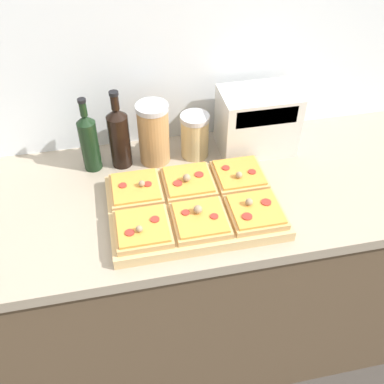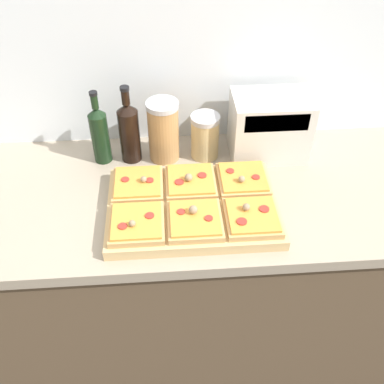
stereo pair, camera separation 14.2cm
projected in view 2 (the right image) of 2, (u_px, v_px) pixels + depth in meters
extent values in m
cube|color=silver|center=(176.00, 47.00, 1.54)|extent=(6.00, 0.06, 2.50)
cube|color=brown|center=(185.00, 278.00, 1.82)|extent=(2.60, 0.64, 0.86)
cube|color=gray|center=(184.00, 196.00, 1.52)|extent=(2.63, 0.67, 0.04)
cube|color=tan|center=(193.00, 207.00, 1.42)|extent=(0.54, 0.37, 0.04)
cube|color=tan|center=(138.00, 185.00, 1.46)|extent=(0.16, 0.17, 0.02)
cube|color=orange|center=(138.00, 182.00, 1.45)|extent=(0.15, 0.15, 0.01)
cylinder|color=#AD2D23|center=(125.00, 179.00, 1.45)|extent=(0.03, 0.03, 0.00)
cylinder|color=#AD2D23|center=(150.00, 180.00, 1.45)|extent=(0.03, 0.03, 0.00)
sphere|color=#937A5B|center=(144.00, 179.00, 1.44)|extent=(0.02, 0.02, 0.02)
cube|color=tan|center=(191.00, 182.00, 1.47)|extent=(0.16, 0.17, 0.02)
cube|color=orange|center=(191.00, 179.00, 1.46)|extent=(0.15, 0.15, 0.01)
cylinder|color=#AD2D23|center=(179.00, 182.00, 1.44)|extent=(0.03, 0.03, 0.00)
cylinder|color=#AD2D23|center=(202.00, 175.00, 1.47)|extent=(0.03, 0.03, 0.00)
sphere|color=#937A5B|center=(189.00, 177.00, 1.44)|extent=(0.03, 0.03, 0.03)
cube|color=tan|center=(243.00, 180.00, 1.48)|extent=(0.16, 0.17, 0.02)
cube|color=orange|center=(243.00, 177.00, 1.47)|extent=(0.15, 0.15, 0.01)
cylinder|color=#AD2D23|center=(230.00, 171.00, 1.48)|extent=(0.03, 0.03, 0.00)
cylinder|color=#AD2D23|center=(256.00, 177.00, 1.46)|extent=(0.03, 0.03, 0.00)
sphere|color=#937A5B|center=(242.00, 179.00, 1.44)|extent=(0.02, 0.02, 0.02)
cube|color=tan|center=(137.00, 224.00, 1.33)|extent=(0.16, 0.17, 0.02)
cube|color=orange|center=(136.00, 221.00, 1.32)|extent=(0.15, 0.15, 0.01)
cylinder|color=#AD2D23|center=(123.00, 226.00, 1.29)|extent=(0.03, 0.03, 0.00)
cylinder|color=#AD2D23|center=(150.00, 216.00, 1.33)|extent=(0.03, 0.03, 0.00)
sphere|color=#937A5B|center=(132.00, 223.00, 1.29)|extent=(0.02, 0.02, 0.02)
cube|color=tan|center=(195.00, 221.00, 1.34)|extent=(0.16, 0.17, 0.02)
cube|color=orange|center=(195.00, 218.00, 1.33)|extent=(0.15, 0.15, 0.01)
cylinder|color=#AD2D23|center=(181.00, 212.00, 1.34)|extent=(0.02, 0.02, 0.00)
cylinder|color=#AD2D23|center=(209.00, 218.00, 1.32)|extent=(0.02, 0.02, 0.00)
sphere|color=#937A5B|center=(193.00, 210.00, 1.33)|extent=(0.03, 0.03, 0.03)
cube|color=tan|center=(252.00, 218.00, 1.35)|extent=(0.16, 0.17, 0.02)
cube|color=orange|center=(253.00, 215.00, 1.34)|extent=(0.15, 0.15, 0.01)
cylinder|color=#AD2D23|center=(242.00, 221.00, 1.31)|extent=(0.03, 0.03, 0.00)
cylinder|color=#AD2D23|center=(264.00, 209.00, 1.35)|extent=(0.03, 0.03, 0.00)
sphere|color=#937A5B|center=(246.00, 207.00, 1.34)|extent=(0.02, 0.02, 0.02)
cylinder|color=black|center=(100.00, 138.00, 1.57)|extent=(0.06, 0.06, 0.19)
cone|color=black|center=(96.00, 112.00, 1.50)|extent=(0.06, 0.06, 0.03)
cylinder|color=black|center=(94.00, 102.00, 1.48)|extent=(0.02, 0.02, 0.05)
cylinder|color=black|center=(93.00, 93.00, 1.46)|extent=(0.03, 0.03, 0.01)
cylinder|color=black|center=(130.00, 136.00, 1.57)|extent=(0.07, 0.07, 0.20)
cone|color=black|center=(127.00, 108.00, 1.50)|extent=(0.07, 0.07, 0.03)
cylinder|color=black|center=(125.00, 97.00, 1.47)|extent=(0.03, 0.03, 0.05)
cylinder|color=black|center=(124.00, 88.00, 1.45)|extent=(0.03, 0.03, 0.01)
cylinder|color=#AD7F4C|center=(164.00, 133.00, 1.58)|extent=(0.11, 0.11, 0.21)
cylinder|color=#B2B2B7|center=(162.00, 105.00, 1.50)|extent=(0.11, 0.11, 0.02)
cylinder|color=tan|center=(205.00, 138.00, 1.61)|extent=(0.10, 0.10, 0.15)
cylinder|color=#B2B2B7|center=(205.00, 118.00, 1.55)|extent=(0.10, 0.10, 0.02)
cube|color=beige|center=(269.00, 126.00, 1.59)|extent=(0.27, 0.18, 0.23)
cube|color=black|center=(277.00, 123.00, 1.48)|extent=(0.22, 0.01, 0.06)
cube|color=black|center=(311.00, 122.00, 1.59)|extent=(0.02, 0.02, 0.02)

